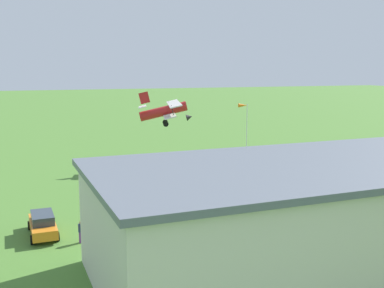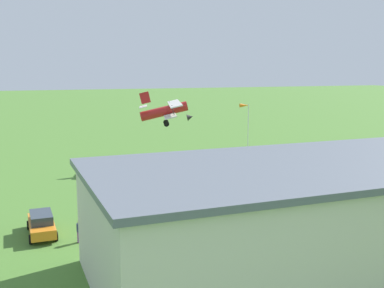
# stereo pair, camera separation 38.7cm
# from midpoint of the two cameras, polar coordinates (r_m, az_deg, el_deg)

# --- Properties ---
(ground_plane) EXTENTS (400.00, 400.00, 0.00)m
(ground_plane) POSITION_cam_midpoint_polar(r_m,az_deg,el_deg) (63.84, -2.15, -1.47)
(ground_plane) COLOR #47752D
(hangar) EXTENTS (25.70, 13.34, 6.43)m
(hangar) POSITION_cam_midpoint_polar(r_m,az_deg,el_deg) (28.92, 13.39, -8.37)
(hangar) COLOR beige
(hangar) RESTS_ON ground_plane
(biplane) EXTENTS (6.64, 9.59, 4.09)m
(biplane) POSITION_cam_midpoint_polar(r_m,az_deg,el_deg) (56.13, -3.36, 4.03)
(biplane) COLOR #B21E1E
(car_red) EXTENTS (2.26, 4.67, 1.65)m
(car_red) POSITION_cam_midpoint_polar(r_m,az_deg,el_deg) (44.78, 18.02, -5.44)
(car_red) COLOR red
(car_red) RESTS_ON ground_plane
(car_orange) EXTENTS (2.04, 4.71, 1.62)m
(car_orange) POSITION_cam_midpoint_polar(r_m,az_deg,el_deg) (35.77, -17.84, -9.15)
(car_orange) COLOR orange
(car_orange) RESTS_ON ground_plane
(person_watching_takeoff) EXTENTS (0.52, 0.52, 1.53)m
(person_watching_takeoff) POSITION_cam_midpoint_polar(r_m,az_deg,el_deg) (33.66, -13.54, -10.27)
(person_watching_takeoff) COLOR #72338C
(person_watching_takeoff) RESTS_ON ground_plane
(person_crossing_taxiway) EXTENTS (0.54, 0.54, 1.71)m
(person_crossing_taxiway) POSITION_cam_midpoint_polar(r_m,az_deg,el_deg) (44.60, 5.07, -5.07)
(person_crossing_taxiway) COLOR #B23333
(person_crossing_taxiway) RESTS_ON ground_plane
(windsock) EXTENTS (1.45, 0.79, 6.68)m
(windsock) POSITION_cam_midpoint_polar(r_m,az_deg,el_deg) (69.34, 6.06, 4.23)
(windsock) COLOR silver
(windsock) RESTS_ON ground_plane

